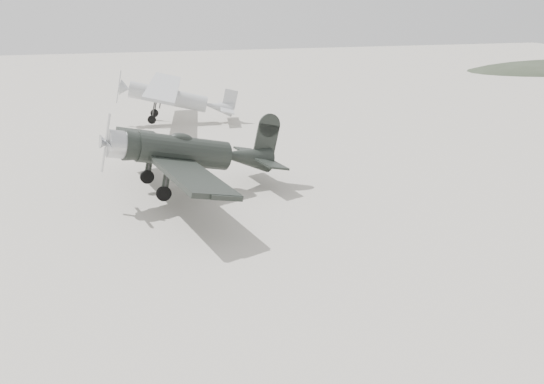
# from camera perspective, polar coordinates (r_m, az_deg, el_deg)

# --- Properties ---
(ground) EXTENTS (160.00, 160.00, 0.00)m
(ground) POSITION_cam_1_polar(r_m,az_deg,el_deg) (21.08, 1.53, -4.30)
(ground) COLOR #A09A8E
(ground) RESTS_ON ground
(lowwing_monoplane) EXTENTS (8.58, 11.88, 3.82)m
(lowwing_monoplane) POSITION_cam_1_polar(r_m,az_deg,el_deg) (24.77, -8.65, 4.19)
(lowwing_monoplane) COLOR black
(lowwing_monoplane) RESTS_ON ground
(highwing_monoplane) EXTENTS (8.62, 12.09, 3.41)m
(highwing_monoplane) POSITION_cam_1_polar(r_m,az_deg,el_deg) (40.18, -10.59, 10.30)
(highwing_monoplane) COLOR #9EA1A3
(highwing_monoplane) RESTS_ON ground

